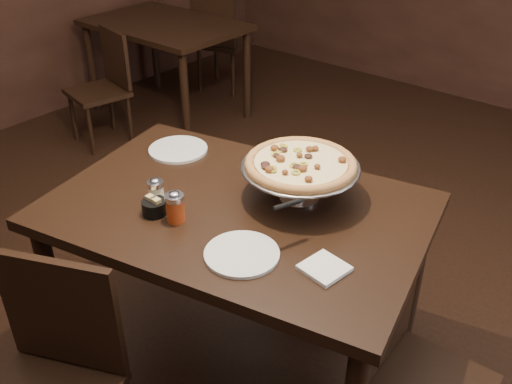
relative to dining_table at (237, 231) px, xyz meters
The scene contains 16 objects.
room 0.69m from the dining_table, 78.66° to the left, with size 6.04×7.04×2.84m.
dining_table is the anchor object (origin of this frame).
background_table 2.81m from the dining_table, 142.76° to the left, with size 1.22×0.81×0.76m.
pizza_stand 0.35m from the dining_table, 51.50° to the left, with size 0.43×0.43×0.18m.
parmesan_shaker 0.33m from the dining_table, 143.11° to the right, with size 0.06×0.06×0.11m.
pepper_flake_shaker 0.28m from the dining_table, 115.83° to the right, with size 0.07×0.07×0.12m.
packet_caddy 0.32m from the dining_table, 130.35° to the right, with size 0.09×0.09×0.07m.
napkin_stack 0.47m from the dining_table, 12.68° to the right, with size 0.13×0.13×0.01m, color white.
plate_left 0.51m from the dining_table, 160.74° to the left, with size 0.25×0.25×0.01m, color silver.
plate_near 0.31m from the dining_table, 45.40° to the right, with size 0.24×0.24×0.01m, color silver.
serving_spatula 0.37m from the dining_table, 11.35° to the right, with size 0.12×0.12×0.02m.
chair_far 0.63m from the dining_table, 87.70° to the left, with size 0.45×0.45×0.83m.
chair_near 0.79m from the dining_table, 101.04° to the right, with size 0.54×0.54×0.88m.
chair_side 0.77m from the dining_table, ahead, with size 0.40×0.40×0.82m.
bg_chair_far 3.27m from the dining_table, 133.90° to the left, with size 0.51×0.51×0.88m.
bg_chair_near 2.48m from the dining_table, 154.37° to the left, with size 0.46×0.46×0.82m.
Camera 1 is at (1.19, -1.38, 1.95)m, focal length 40.00 mm.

